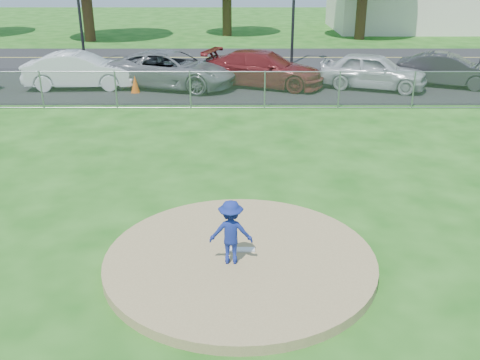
{
  "coord_description": "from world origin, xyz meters",
  "views": [
    {
      "loc": [
        -0.0,
        -9.25,
        5.69
      ],
      "look_at": [
        0.0,
        2.0,
        1.0
      ],
      "focal_mm": 40.0,
      "sensor_mm": 36.0,
      "label": 1
    }
  ],
  "objects_px": {
    "traffic_cone": "(135,84)",
    "parked_car_white": "(80,70)",
    "traffic_signal_left": "(83,3)",
    "parked_car_pearl": "(373,71)",
    "commercial_building": "(430,3)",
    "parked_car_darkred": "(264,69)",
    "parked_car_charcoal": "(447,70)",
    "pitcher": "(231,232)",
    "parked_car_gray": "(172,69)"
  },
  "relations": [
    {
      "from": "commercial_building",
      "to": "parked_car_gray",
      "type": "distance_m",
      "value": 29.37
    },
    {
      "from": "traffic_signal_left",
      "to": "pitcher",
      "type": "bearing_deg",
      "value": -68.87
    },
    {
      "from": "traffic_cone",
      "to": "parked_car_darkred",
      "type": "distance_m",
      "value": 6.04
    },
    {
      "from": "traffic_cone",
      "to": "parked_car_pearl",
      "type": "height_order",
      "value": "parked_car_pearl"
    },
    {
      "from": "parked_car_darkred",
      "to": "parked_car_charcoal",
      "type": "distance_m",
      "value": 8.72
    },
    {
      "from": "parked_car_white",
      "to": "parked_car_darkred",
      "type": "xyz_separation_m",
      "value": [
        8.57,
        0.38,
        -0.01
      ]
    },
    {
      "from": "parked_car_pearl",
      "to": "parked_car_charcoal",
      "type": "height_order",
      "value": "parked_car_pearl"
    },
    {
      "from": "pitcher",
      "to": "parked_car_charcoal",
      "type": "height_order",
      "value": "parked_car_charcoal"
    },
    {
      "from": "traffic_signal_left",
      "to": "parked_car_pearl",
      "type": "relative_size",
      "value": 1.15
    },
    {
      "from": "pitcher",
      "to": "commercial_building",
      "type": "bearing_deg",
      "value": -111.58
    },
    {
      "from": "traffic_cone",
      "to": "parked_car_white",
      "type": "xyz_separation_m",
      "value": [
        -2.69,
        0.91,
        0.44
      ]
    },
    {
      "from": "commercial_building",
      "to": "parked_car_gray",
      "type": "relative_size",
      "value": 2.71
    },
    {
      "from": "parked_car_darkred",
      "to": "commercial_building",
      "type": "bearing_deg",
      "value": -14.13
    },
    {
      "from": "pitcher",
      "to": "parked_car_gray",
      "type": "xyz_separation_m",
      "value": [
        -3.03,
        16.04,
        0.0
      ]
    },
    {
      "from": "traffic_cone",
      "to": "parked_car_charcoal",
      "type": "xyz_separation_m",
      "value": [
        14.6,
        1.39,
        0.37
      ]
    },
    {
      "from": "traffic_cone",
      "to": "parked_car_gray",
      "type": "relative_size",
      "value": 0.13
    },
    {
      "from": "pitcher",
      "to": "parked_car_white",
      "type": "distance_m",
      "value": 17.46
    },
    {
      "from": "commercial_building",
      "to": "parked_car_pearl",
      "type": "bearing_deg",
      "value": -113.61
    },
    {
      "from": "commercial_building",
      "to": "parked_car_white",
      "type": "height_order",
      "value": "commercial_building"
    },
    {
      "from": "parked_car_gray",
      "to": "parked_car_charcoal",
      "type": "xyz_separation_m",
      "value": [
        13.05,
        0.32,
        -0.08
      ]
    },
    {
      "from": "pitcher",
      "to": "parked_car_darkred",
      "type": "distance_m",
      "value": 16.32
    },
    {
      "from": "traffic_signal_left",
      "to": "pitcher",
      "type": "distance_m",
      "value": 23.96
    },
    {
      "from": "traffic_signal_left",
      "to": "parked_car_charcoal",
      "type": "distance_m",
      "value": 19.69
    },
    {
      "from": "parked_car_white",
      "to": "traffic_cone",
      "type": "bearing_deg",
      "value": -111.72
    },
    {
      "from": "parked_car_gray",
      "to": "parked_car_darkred",
      "type": "relative_size",
      "value": 1.07
    },
    {
      "from": "traffic_cone",
      "to": "commercial_building",
      "type": "bearing_deg",
      "value": 48.26
    },
    {
      "from": "traffic_signal_left",
      "to": "parked_car_gray",
      "type": "relative_size",
      "value": 0.92
    },
    {
      "from": "parked_car_white",
      "to": "parked_car_gray",
      "type": "height_order",
      "value": "parked_car_gray"
    },
    {
      "from": "parked_car_white",
      "to": "commercial_building",
      "type": "bearing_deg",
      "value": -49.3
    },
    {
      "from": "parked_car_white",
      "to": "parked_car_darkred",
      "type": "bearing_deg",
      "value": -90.37
    },
    {
      "from": "parked_car_darkred",
      "to": "pitcher",
      "type": "bearing_deg",
      "value": -164.62
    },
    {
      "from": "parked_car_gray",
      "to": "traffic_cone",
      "type": "bearing_deg",
      "value": 141.27
    },
    {
      "from": "pitcher",
      "to": "parked_car_gray",
      "type": "height_order",
      "value": "parked_car_gray"
    },
    {
      "from": "pitcher",
      "to": "parked_car_darkred",
      "type": "xyz_separation_m",
      "value": [
        1.31,
        16.26,
        -0.01
      ]
    },
    {
      "from": "commercial_building",
      "to": "traffic_signal_left",
      "type": "relative_size",
      "value": 2.93
    },
    {
      "from": "commercial_building",
      "to": "parked_car_charcoal",
      "type": "xyz_separation_m",
      "value": [
        -6.15,
        -21.87,
        -1.39
      ]
    },
    {
      "from": "parked_car_gray",
      "to": "parked_car_charcoal",
      "type": "relative_size",
      "value": 1.32
    },
    {
      "from": "parked_car_charcoal",
      "to": "pitcher",
      "type": "bearing_deg",
      "value": 171.54
    },
    {
      "from": "parked_car_gray",
      "to": "parked_car_darkred",
      "type": "xyz_separation_m",
      "value": [
        4.33,
        0.22,
        -0.02
      ]
    },
    {
      "from": "traffic_signal_left",
      "to": "parked_car_gray",
      "type": "height_order",
      "value": "traffic_signal_left"
    },
    {
      "from": "parked_car_white",
      "to": "parked_car_pearl",
      "type": "distance_m",
      "value": 13.62
    },
    {
      "from": "traffic_cone",
      "to": "parked_car_white",
      "type": "bearing_deg",
      "value": 161.21
    },
    {
      "from": "parked_car_gray",
      "to": "traffic_signal_left",
      "type": "bearing_deg",
      "value": 58.53
    },
    {
      "from": "traffic_signal_left",
      "to": "traffic_cone",
      "type": "distance_m",
      "value": 8.81
    },
    {
      "from": "traffic_cone",
      "to": "parked_car_pearl",
      "type": "xyz_separation_m",
      "value": [
        10.93,
        0.8,
        0.44
      ]
    },
    {
      "from": "commercial_building",
      "to": "traffic_signal_left",
      "type": "xyz_separation_m",
      "value": [
        -24.76,
        -16.0,
        1.2
      ]
    },
    {
      "from": "parked_car_pearl",
      "to": "parked_car_charcoal",
      "type": "xyz_separation_m",
      "value": [
        3.67,
        0.59,
        -0.07
      ]
    },
    {
      "from": "commercial_building",
      "to": "pitcher",
      "type": "distance_m",
      "value": 41.53
    },
    {
      "from": "commercial_building",
      "to": "traffic_cone",
      "type": "relative_size",
      "value": 20.93
    },
    {
      "from": "parked_car_gray",
      "to": "parked_car_pearl",
      "type": "distance_m",
      "value": 9.38
    }
  ]
}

